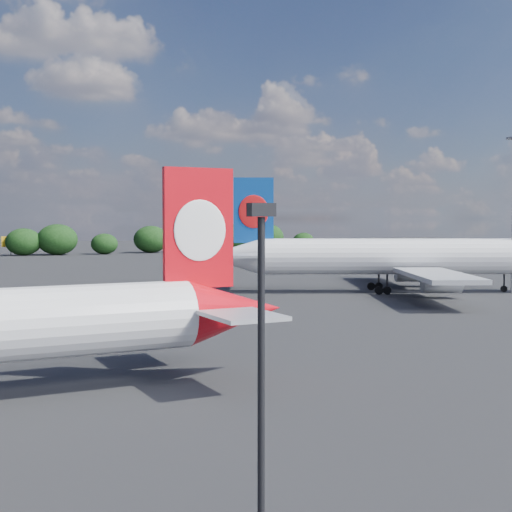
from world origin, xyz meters
name	(u,v)px	position (x,y,z in m)	size (l,w,h in m)	color
china_southern_airliner	(385,258)	(53.87, 53.87, 4.98)	(48.20, 46.39, 16.36)	white
apron_lamp_post	(261,431)	(3.00, -18.89, 6.08)	(0.55, 0.30, 10.86)	black
billboard_yellow	(11,242)	(12.00, 182.00, 3.87)	(5.00, 0.30, 5.50)	gold
horizon_treeline	(2,242)	(9.61, 180.47, 4.04)	(206.57, 15.75, 9.01)	black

